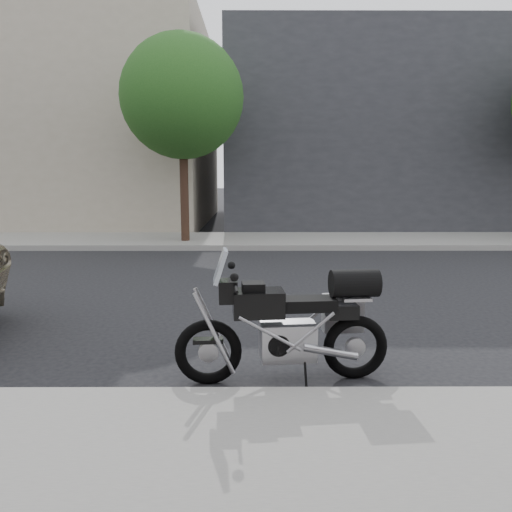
# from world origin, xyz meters

# --- Properties ---
(ground) EXTENTS (120.00, 120.00, 0.00)m
(ground) POSITION_xyz_m (0.00, 0.00, 0.00)
(ground) COLOR black
(ground) RESTS_ON ground
(far_sidewalk) EXTENTS (44.00, 3.00, 0.15)m
(far_sidewalk) POSITION_xyz_m (0.00, -6.50, 0.07)
(far_sidewalk) COLOR gray
(far_sidewalk) RESTS_ON ground
(far_building_dark) EXTENTS (16.00, 11.00, 7.00)m
(far_building_dark) POSITION_xyz_m (-7.00, -13.50, 3.50)
(far_building_dark) COLOR #2B2B30
(far_building_dark) RESTS_ON ground
(far_building_cream) EXTENTS (14.00, 11.00, 8.00)m
(far_building_cream) POSITION_xyz_m (9.00, -13.50, 4.00)
(far_building_cream) COLOR #9F947F
(far_building_cream) RESTS_ON ground
(street_tree_mid) EXTENTS (3.40, 3.40, 5.70)m
(street_tree_mid) POSITION_xyz_m (2.00, -6.00, 4.14)
(street_tree_mid) COLOR #372319
(street_tree_mid) RESTS_ON far_sidewalk
(motorcycle) EXTENTS (2.16, 0.82, 1.37)m
(motorcycle) POSITION_xyz_m (-0.41, 3.47, 0.59)
(motorcycle) COLOR black
(motorcycle) RESTS_ON ground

